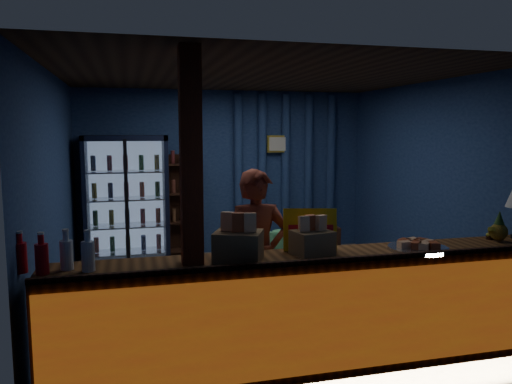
# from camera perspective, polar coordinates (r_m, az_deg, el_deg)

# --- Properties ---
(ground) EXTENTS (4.60, 4.60, 0.00)m
(ground) POSITION_cam_1_polar(r_m,az_deg,el_deg) (6.19, 0.49, -11.49)
(ground) COLOR #515154
(ground) RESTS_ON ground
(room_walls) EXTENTS (4.60, 4.60, 4.60)m
(room_walls) POSITION_cam_1_polar(r_m,az_deg,el_deg) (5.88, 0.51, 3.15)
(room_walls) COLOR navy
(room_walls) RESTS_ON ground
(counter) EXTENTS (4.40, 0.57, 0.99)m
(counter) POSITION_cam_1_polar(r_m,az_deg,el_deg) (4.32, 7.19, -13.24)
(counter) COLOR brown
(counter) RESTS_ON ground
(support_post) EXTENTS (0.16, 0.16, 2.60)m
(support_post) POSITION_cam_1_polar(r_m,az_deg,el_deg) (3.86, -7.34, -3.03)
(support_post) COLOR #9B3416
(support_post) RESTS_ON ground
(beverage_cooler) EXTENTS (1.20, 0.62, 1.90)m
(beverage_cooler) POSITION_cam_1_polar(r_m,az_deg,el_deg) (7.66, -14.56, -0.94)
(beverage_cooler) COLOR black
(beverage_cooler) RESTS_ON ground
(bottle_shelf) EXTENTS (0.50, 0.28, 1.60)m
(bottle_shelf) POSITION_cam_1_polar(r_m,az_deg,el_deg) (7.86, -8.32, -1.61)
(bottle_shelf) COLOR #3B1C12
(bottle_shelf) RESTS_ON ground
(curtain_folds) EXTENTS (1.74, 0.14, 2.50)m
(curtain_folds) POSITION_cam_1_polar(r_m,az_deg,el_deg) (8.23, 3.41, 2.39)
(curtain_folds) COLOR navy
(curtain_folds) RESTS_ON room_walls
(framed_picture) EXTENTS (0.36, 0.04, 0.28)m
(framed_picture) POSITION_cam_1_polar(r_m,az_deg,el_deg) (8.12, 2.51, 5.51)
(framed_picture) COLOR yellow
(framed_picture) RESTS_ON room_walls
(shopkeeper) EXTENTS (0.60, 0.39, 1.62)m
(shopkeeper) POSITION_cam_1_polar(r_m,az_deg,el_deg) (4.65, 0.17, -7.41)
(shopkeeper) COLOR brown
(shopkeeper) RESTS_ON ground
(green_chair) EXTENTS (0.63, 0.65, 0.55)m
(green_chair) POSITION_cam_1_polar(r_m,az_deg,el_deg) (7.54, 2.92, -5.95)
(green_chair) COLOR #5EBC79
(green_chair) RESTS_ON ground
(side_table) EXTENTS (0.56, 0.43, 0.59)m
(side_table) POSITION_cam_1_polar(r_m,az_deg,el_deg) (7.86, 7.33, -5.67)
(side_table) COLOR #3B1C12
(side_table) RESTS_ON ground
(yellow_sign) EXTENTS (0.46, 0.19, 0.36)m
(yellow_sign) POSITION_cam_1_polar(r_m,az_deg,el_deg) (4.28, 6.20, -4.31)
(yellow_sign) COLOR yellow
(yellow_sign) RESTS_ON counter
(soda_bottles) EXTENTS (0.57, 0.17, 0.30)m
(soda_bottles) POSITION_cam_1_polar(r_m,az_deg,el_deg) (3.92, -22.05, -6.71)
(soda_bottles) COLOR red
(soda_bottles) RESTS_ON counter
(snack_box_left) EXTENTS (0.45, 0.42, 0.38)m
(snack_box_left) POSITION_cam_1_polar(r_m,az_deg,el_deg) (3.94, -2.03, -5.94)
(snack_box_left) COLOR olive
(snack_box_left) RESTS_ON counter
(snack_box_centre) EXTENTS (0.35, 0.31, 0.33)m
(snack_box_centre) POSITION_cam_1_polar(r_m,az_deg,el_deg) (4.16, 6.45, -5.57)
(snack_box_centre) COLOR olive
(snack_box_centre) RESTS_ON counter
(pastry_tray) EXTENTS (0.51, 0.51, 0.08)m
(pastry_tray) POSITION_cam_1_polar(r_m,az_deg,el_deg) (4.53, 18.04, -5.97)
(pastry_tray) COLOR silver
(pastry_tray) RESTS_ON counter
(pineapple) EXTENTS (0.16, 0.16, 0.28)m
(pineapple) POSITION_cam_1_polar(r_m,az_deg,el_deg) (5.13, 26.00, -3.83)
(pineapple) COLOR olive
(pineapple) RESTS_ON counter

